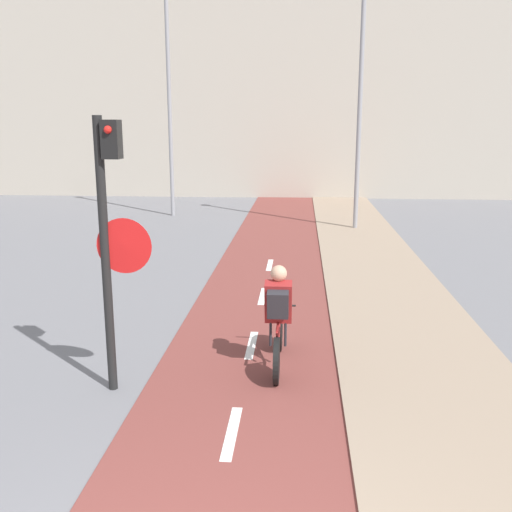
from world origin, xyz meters
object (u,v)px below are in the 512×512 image
object	(u,v)px
traffic_light_pole	(110,227)
street_lamp_sidewalk	(361,65)
street_lamp_far	(169,77)
cyclist_near	(278,319)

from	to	relation	value
traffic_light_pole	street_lamp_sidewalk	world-z (taller)	street_lamp_sidewalk
street_lamp_sidewalk	street_lamp_far	bearing A→B (deg)	160.15
traffic_light_pole	street_lamp_sidewalk	bearing A→B (deg)	71.00
street_lamp_far	street_lamp_sidewalk	distance (m)	6.79
street_lamp_far	cyclist_near	world-z (taller)	street_lamp_far
street_lamp_sidewalk	cyclist_near	bearing A→B (deg)	-100.63
traffic_light_pole	cyclist_near	size ratio (longest dim) A/B	1.94
street_lamp_far	cyclist_near	distance (m)	14.39
street_lamp_sidewalk	cyclist_near	distance (m)	11.76
traffic_light_pole	street_lamp_sidewalk	xyz separation A→B (m)	(3.98, 11.57, 2.92)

